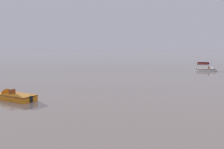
% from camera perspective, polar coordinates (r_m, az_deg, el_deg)
% --- Properties ---
extents(rowboat_moored_0, '(4.44, 2.23, 0.67)m').
position_cam_1_polar(rowboat_moored_0, '(93.89, 20.01, 2.47)').
color(rowboat_moored_0, red).
rests_on(rowboat_moored_0, ground).
extents(motorboat_moored_0, '(5.98, 3.83, 1.94)m').
position_cam_1_polar(motorboat_moored_0, '(31.95, -21.87, -4.79)').
color(motorboat_moored_0, orange).
rests_on(motorboat_moored_0, ground).
extents(motorboat_moored_4, '(5.17, 2.20, 1.72)m').
position_cam_1_polar(motorboat_moored_4, '(66.98, 21.17, 0.96)').
color(motorboat_moored_4, white).
rests_on(motorboat_moored_4, ground).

